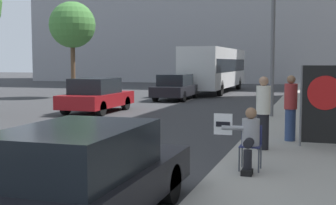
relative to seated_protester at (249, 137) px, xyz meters
name	(u,v)px	position (x,y,z in m)	size (l,w,h in m)	color
ground_plane	(51,200)	(-2.88, -2.41, -0.81)	(160.00, 160.00, 0.00)	#38383A
sidewalk_curb	(320,111)	(1.43, 12.59, -0.74)	(4.23, 90.00, 0.16)	#A8A399
seated_protester	(249,137)	(0.00, 0.00, 0.00)	(0.91, 0.77, 1.22)	#474C56
jogger_on_sidewalk	(263,112)	(0.02, 2.32, 0.24)	(0.34, 0.34, 1.75)	black
pedestrian_behind	(291,107)	(0.59, 3.79, 0.23)	(0.34, 0.34, 1.75)	#334775
traffic_light_pole	(249,4)	(-1.29, 9.15, 3.62)	(2.82, 2.58, 6.41)	slate
parked_car_curbside	(81,178)	(-1.77, -3.45, -0.11)	(1.79, 4.53, 1.41)	black
car_on_road_nearest	(96,95)	(-8.12, 9.94, -0.06)	(1.89, 4.27, 1.53)	maroon
car_on_road_midblock	(176,87)	(-6.70, 17.64, -0.06)	(1.86, 4.53, 1.52)	black
city_bus_on_road	(216,67)	(-5.91, 25.50, 1.04)	(2.54, 12.46, 3.22)	silver
street_tree_midblock	(72,25)	(-13.42, 17.47, 3.73)	(2.90, 2.90, 6.03)	brown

